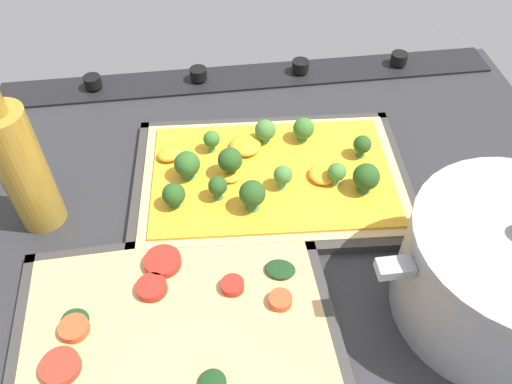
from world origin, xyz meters
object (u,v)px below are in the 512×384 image
(baking_tray_back, at_px, (178,341))
(broccoli_pizza, at_px, (268,173))
(baking_tray_front, at_px, (271,181))
(cooking_pot, at_px, (504,274))
(oil_bottle, at_px, (21,167))
(veggie_pizza_back, at_px, (175,335))

(baking_tray_back, bearing_deg, broccoli_pizza, -120.56)
(baking_tray_front, distance_m, cooking_pot, 0.31)
(oil_bottle, bearing_deg, baking_tray_front, -175.73)
(broccoli_pizza, height_order, cooking_pot, cooking_pot)
(broccoli_pizza, bearing_deg, oil_bottle, 4.44)
(baking_tray_front, height_order, cooking_pot, cooking_pot)
(baking_tray_back, distance_m, oil_bottle, 0.27)
(cooking_pot, xyz_separation_m, oil_bottle, (0.51, -0.20, 0.03))
(veggie_pizza_back, xyz_separation_m, oil_bottle, (0.16, -0.19, 0.08))
(broccoli_pizza, xyz_separation_m, baking_tray_back, (0.13, 0.22, -0.02))
(baking_tray_back, xyz_separation_m, oil_bottle, (0.16, -0.20, 0.09))
(broccoli_pizza, bearing_deg, veggie_pizza_back, 58.61)
(baking_tray_back, bearing_deg, cooking_pot, -180.00)
(veggie_pizza_back, bearing_deg, baking_tray_back, 119.90)
(baking_tray_back, relative_size, cooking_pot, 1.24)
(broccoli_pizza, relative_size, cooking_pot, 1.28)
(baking_tray_back, height_order, cooking_pot, cooking_pot)
(baking_tray_back, xyz_separation_m, cooking_pot, (-0.34, -0.00, 0.06))
(cooking_pot, bearing_deg, broccoli_pizza, -45.98)
(cooking_pot, bearing_deg, veggie_pizza_back, -0.60)
(broccoli_pizza, distance_m, oil_bottle, 0.30)
(veggie_pizza_back, bearing_deg, oil_bottle, -49.86)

